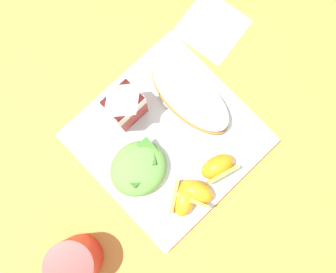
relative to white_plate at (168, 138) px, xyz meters
The scene contains 10 objects.
ground 0.01m from the white_plate, ahead, with size 3.00×3.00×0.00m, color #C67A33.
white_plate is the anchor object (origin of this frame).
cheesy_pizza_bread 0.08m from the white_plate, 16.90° to the left, with size 0.09×0.17×0.04m.
green_salad_pile 0.08m from the white_plate, behind, with size 0.10×0.09×0.04m.
milk_carton 0.11m from the white_plate, 103.91° to the left, with size 0.06×0.04×0.11m.
orange_wedge_front 0.11m from the white_plate, 120.97° to the right, with size 0.07×0.06×0.04m.
orange_wedge_middle 0.11m from the white_plate, 108.43° to the right, with size 0.06×0.07×0.04m.
orange_wedge_rear 0.10m from the white_plate, 76.45° to the right, with size 0.07×0.05×0.04m.
paper_napkin 0.23m from the white_plate, 24.95° to the left, with size 0.11×0.11×0.00m, color white.
drinking_red_cup 0.26m from the white_plate, 169.74° to the right, with size 0.08×0.08×0.09m, color red.
Camera 1 is at (-0.06, -0.07, 0.66)m, focal length 39.63 mm.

